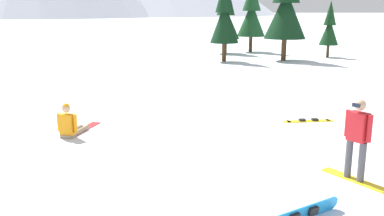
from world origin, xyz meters
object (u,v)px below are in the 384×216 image
Objects in this scene: snowboarder_foreground at (357,138)px; snowboarder_midground at (71,124)px; loose_snowboard_near_left at (308,121)px; pine_tree_slender at (251,13)px; pine_tree_young at (225,15)px; pine_tree_tall at (286,5)px; pine_tree_broad at (330,27)px; loose_snowboard_near_right at (303,214)px; pine_tree_twin at (226,17)px.

snowboarder_midground is (-7.11, 3.00, -0.59)m from snowboarder_foreground.
pine_tree_slender is (0.35, 23.05, 3.27)m from loose_snowboard_near_left.
pine_tree_tall is at bearing 10.81° from pine_tree_young.
snowboarder_foreground is 0.42× the size of pine_tree_broad.
pine_tree_slender is (2.02, 29.83, 3.15)m from loose_snowboard_near_right.
pine_tree_young reaches higher than snowboarder_midground.
pine_tree_slender is at bearing 69.99° from pine_tree_young.
pine_tree_twin reaches higher than snowboarder_foreground.
snowboarder_foreground reaches higher than loose_snowboard_near_left.
pine_tree_young is at bearing -159.08° from pine_tree_broad.
snowboarder_foreground is 0.25× the size of pine_tree_tall.
snowboarder_midground is at bearing -102.92° from pine_tree_twin.
pine_tree_twin is (5.41, 23.58, 2.62)m from snowboarder_midground.
pine_tree_twin is 8.14m from pine_tree_broad.
snowboarder_foreground is 0.33× the size of pine_tree_twin.
pine_tree_twin is at bearing 93.66° from snowboarder_foreground.
snowboarder_midground is 0.31× the size of pine_tree_young.
pine_tree_young reaches higher than loose_snowboard_near_right.
loose_snowboard_near_left is at bearing 14.52° from snowboarder_midground.
pine_tree_broad is at bearing 20.92° from pine_tree_young.
pine_tree_slender is at bearing 72.99° from snowboarder_midground.
snowboarder_midground is 1.21× the size of loose_snowboard_near_right.
snowboarder_foreground is 7.74m from snowboarder_midground.
pine_tree_young reaches higher than loose_snowboard_near_left.
snowboarder_midground is 18.94m from pine_tree_young.
loose_snowboard_near_right is 0.26× the size of pine_tree_young.
loose_snowboard_near_right is 0.22× the size of pine_tree_tall.
pine_tree_tall is 1.67× the size of pine_tree_broad.
pine_tree_broad is at bearing 75.97° from snowboarder_foreground.
pine_tree_broad reaches higher than loose_snowboard_near_left.
pine_tree_tall is (2.11, 16.94, 3.82)m from loose_snowboard_near_left.
loose_snowboard_near_left is 0.29× the size of pine_tree_young.
snowboarder_foreground reaches higher than loose_snowboard_near_right.
snowboarder_midground is 26.24m from pine_tree_slender.
pine_tree_broad reaches higher than snowboarder_foreground.
snowboarder_midground is 0.44× the size of pine_tree_broad.
pine_tree_tall is at bearing -149.01° from pine_tree_broad.
pine_tree_twin reaches higher than pine_tree_broad.
loose_snowboard_near_left is (1.67, 6.77, -0.12)m from loose_snowboard_near_right.
snowboarder_foreground is at bearing 51.46° from loose_snowboard_near_right.
pine_tree_slender is (0.52, 27.94, 2.35)m from snowboarder_foreground.
snowboarder_foreground is 2.54m from loose_snowboard_near_right.
snowboarder_midground is at bearing -107.01° from pine_tree_slender.
pine_tree_tall is (3.97, -4.75, 0.87)m from pine_tree_twin.
pine_tree_twin is (-1.70, 26.58, 2.02)m from snowboarder_foreground.
snowboarder_foreground is 28.04m from pine_tree_slender.
loose_snowboard_near_right is 0.28× the size of pine_tree_twin.
snowboarder_midground is 0.26× the size of pine_tree_tall.
snowboarder_midground is 7.52m from loose_snowboard_near_left.
pine_tree_twin is 0.90× the size of pine_tree_slender.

